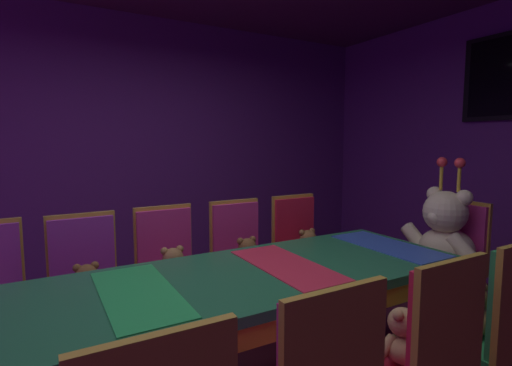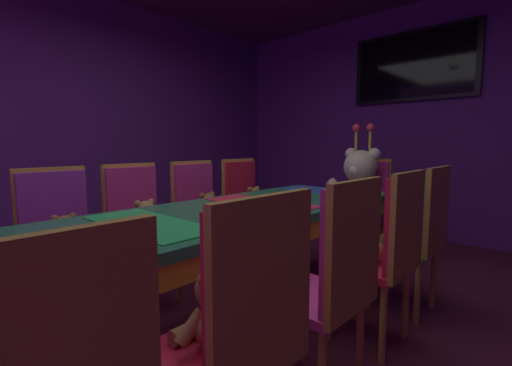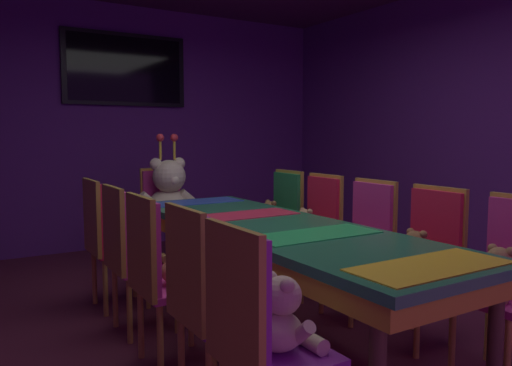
{
  "view_description": "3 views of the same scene",
  "coord_description": "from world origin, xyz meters",
  "px_view_note": "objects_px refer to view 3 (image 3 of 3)",
  "views": [
    {
      "loc": [
        1.74,
        -0.78,
        1.43
      ],
      "look_at": [
        -0.24,
        0.35,
        1.19
      ],
      "focal_mm": 26.93,
      "sensor_mm": 36.0,
      "label": 1
    },
    {
      "loc": [
        1.5,
        -1.27,
        1.12
      ],
      "look_at": [
        0.07,
        0.28,
        0.89
      ],
      "focal_mm": 24.39,
      "sensor_mm": 36.0,
      "label": 2
    },
    {
      "loc": [
        -1.78,
        -2.67,
        1.32
      ],
      "look_at": [
        0.09,
        0.4,
        0.97
      ],
      "focal_mm": 35.43,
      "sensor_mm": 36.0,
      "label": 3
    }
  ],
  "objects_px": {
    "chair_right_1": "(430,248)",
    "throne_chair": "(164,208)",
    "teddy_left_4": "(122,232)",
    "teddy_right_3": "(304,226)",
    "teddy_left_2": "(179,264)",
    "chair_left_3": "(126,245)",
    "banquet_table": "(276,237)",
    "chair_left_2": "(155,264)",
    "chair_left_4": "(103,231)",
    "teddy_right_1": "(414,254)",
    "king_teddy_bear": "(170,196)",
    "chair_left_1": "(201,288)",
    "chair_right_4": "(282,213)",
    "teddy_left_3": "(147,245)",
    "chair_right_2": "(367,233)",
    "teddy_right_4": "(269,217)",
    "teddy_left_1": "(227,288)",
    "wall_tv": "(126,70)",
    "chair_left_0": "(251,325)",
    "teddy_left_0": "(283,318)",
    "chair_right_3": "(318,222)",
    "teddy_right_0": "(498,275)"
  },
  "relations": [
    {
      "from": "teddy_left_4",
      "to": "teddy_right_0",
      "type": "height_order",
      "value": "teddy_left_4"
    },
    {
      "from": "teddy_right_1",
      "to": "chair_right_2",
      "type": "bearing_deg",
      "value": -103.55
    },
    {
      "from": "chair_right_4",
      "to": "teddy_right_4",
      "type": "height_order",
      "value": "chair_right_4"
    },
    {
      "from": "chair_left_2",
      "to": "banquet_table",
      "type": "bearing_deg",
      "value": 1.98
    },
    {
      "from": "chair_left_3",
      "to": "teddy_left_3",
      "type": "xyz_separation_m",
      "value": [
        0.14,
        0.0,
        -0.02
      ]
    },
    {
      "from": "chair_left_4",
      "to": "teddy_left_3",
      "type": "bearing_deg",
      "value": -75.33
    },
    {
      "from": "banquet_table",
      "to": "chair_left_4",
      "type": "xyz_separation_m",
      "value": [
        -0.82,
        1.09,
        -0.06
      ]
    },
    {
      "from": "teddy_left_0",
      "to": "chair_left_2",
      "type": "xyz_separation_m",
      "value": [
        -0.14,
        1.05,
        0.0
      ]
    },
    {
      "from": "chair_left_3",
      "to": "chair_left_0",
      "type": "bearing_deg",
      "value": -90.36
    },
    {
      "from": "chair_left_3",
      "to": "chair_right_2",
      "type": "xyz_separation_m",
      "value": [
        1.62,
        -0.53,
        0.0
      ]
    },
    {
      "from": "teddy_left_1",
      "to": "chair_right_2",
      "type": "height_order",
      "value": "chair_right_2"
    },
    {
      "from": "teddy_right_0",
      "to": "chair_right_2",
      "type": "xyz_separation_m",
      "value": [
        0.12,
        1.11,
        0.02
      ]
    },
    {
      "from": "chair_left_0",
      "to": "chair_left_2",
      "type": "height_order",
      "value": "same"
    },
    {
      "from": "chair_right_2",
      "to": "chair_left_3",
      "type": "bearing_deg",
      "value": -18.05
    },
    {
      "from": "banquet_table",
      "to": "king_teddy_bear",
      "type": "relative_size",
      "value": 3.36
    },
    {
      "from": "chair_right_3",
      "to": "teddy_right_4",
      "type": "xyz_separation_m",
      "value": [
        -0.14,
        0.53,
        -0.02
      ]
    },
    {
      "from": "chair_left_1",
      "to": "teddy_left_1",
      "type": "distance_m",
      "value": 0.14
    },
    {
      "from": "teddy_right_1",
      "to": "wall_tv",
      "type": "relative_size",
      "value": 0.2
    },
    {
      "from": "chair_right_3",
      "to": "chair_right_4",
      "type": "relative_size",
      "value": 1.0
    },
    {
      "from": "banquet_table",
      "to": "chair_left_2",
      "type": "xyz_separation_m",
      "value": [
        -0.83,
        -0.03,
        -0.06
      ]
    },
    {
      "from": "chair_right_3",
      "to": "chair_left_1",
      "type": "bearing_deg",
      "value": 35.4
    },
    {
      "from": "chair_right_1",
      "to": "throne_chair",
      "type": "bearing_deg",
      "value": -72.43
    },
    {
      "from": "teddy_left_1",
      "to": "chair_left_2",
      "type": "xyz_separation_m",
      "value": [
        -0.17,
        0.53,
        0.03
      ]
    },
    {
      "from": "chair_left_1",
      "to": "chair_right_2",
      "type": "height_order",
      "value": "same"
    },
    {
      "from": "chair_left_3",
      "to": "teddy_right_4",
      "type": "relative_size",
      "value": 3.52
    },
    {
      "from": "teddy_left_0",
      "to": "throne_chair",
      "type": "distance_m",
      "value": 3.14
    },
    {
      "from": "teddy_right_0",
      "to": "chair_right_3",
      "type": "distance_m",
      "value": 1.69
    },
    {
      "from": "chair_left_1",
      "to": "teddy_left_4",
      "type": "distance_m",
      "value": 1.65
    },
    {
      "from": "chair_left_1",
      "to": "banquet_table",
      "type": "bearing_deg",
      "value": 35.17
    },
    {
      "from": "chair_right_3",
      "to": "teddy_left_3",
      "type": "bearing_deg",
      "value": 1.74
    },
    {
      "from": "teddy_right_1",
      "to": "teddy_right_3",
      "type": "xyz_separation_m",
      "value": [
        -0.0,
        1.13,
        -0.0
      ]
    },
    {
      "from": "chair_left_4",
      "to": "teddy_right_4",
      "type": "bearing_deg",
      "value": 0.49
    },
    {
      "from": "teddy_right_1",
      "to": "chair_right_4",
      "type": "distance_m",
      "value": 1.66
    },
    {
      "from": "chair_left_0",
      "to": "teddy_left_4",
      "type": "height_order",
      "value": "chair_left_0"
    },
    {
      "from": "chair_right_4",
      "to": "chair_right_3",
      "type": "bearing_deg",
      "value": 90.01
    },
    {
      "from": "throne_chair",
      "to": "teddy_left_3",
      "type": "bearing_deg",
      "value": -24.93
    },
    {
      "from": "teddy_right_3",
      "to": "teddy_left_0",
      "type": "bearing_deg",
      "value": 50.94
    },
    {
      "from": "banquet_table",
      "to": "teddy_left_2",
      "type": "relative_size",
      "value": 9.73
    },
    {
      "from": "teddy_left_3",
      "to": "king_teddy_bear",
      "type": "bearing_deg",
      "value": 62.29
    },
    {
      "from": "chair_left_4",
      "to": "wall_tv",
      "type": "bearing_deg",
      "value": 67.81
    },
    {
      "from": "banquet_table",
      "to": "teddy_left_2",
      "type": "distance_m",
      "value": 0.69
    },
    {
      "from": "teddy_left_2",
      "to": "chair_left_3",
      "type": "height_order",
      "value": "chair_left_3"
    },
    {
      "from": "teddy_left_4",
      "to": "teddy_right_3",
      "type": "bearing_deg",
      "value": -20.96
    },
    {
      "from": "teddy_left_4",
      "to": "throne_chair",
      "type": "distance_m",
      "value": 1.13
    },
    {
      "from": "teddy_right_1",
      "to": "chair_right_2",
      "type": "xyz_separation_m",
      "value": [
        0.13,
        0.56,
        0.02
      ]
    },
    {
      "from": "chair_left_4",
      "to": "chair_right_1",
      "type": "xyz_separation_m",
      "value": [
        1.63,
        -1.65,
        0.0
      ]
    },
    {
      "from": "teddy_right_1",
      "to": "king_teddy_bear",
      "type": "height_order",
      "value": "king_teddy_bear"
    },
    {
      "from": "chair_right_2",
      "to": "teddy_right_1",
      "type": "bearing_deg",
      "value": 76.45
    },
    {
      "from": "teddy_right_1",
      "to": "wall_tv",
      "type": "height_order",
      "value": "wall_tv"
    },
    {
      "from": "chair_left_1",
      "to": "teddy_right_0",
      "type": "height_order",
      "value": "chair_left_1"
    }
  ]
}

